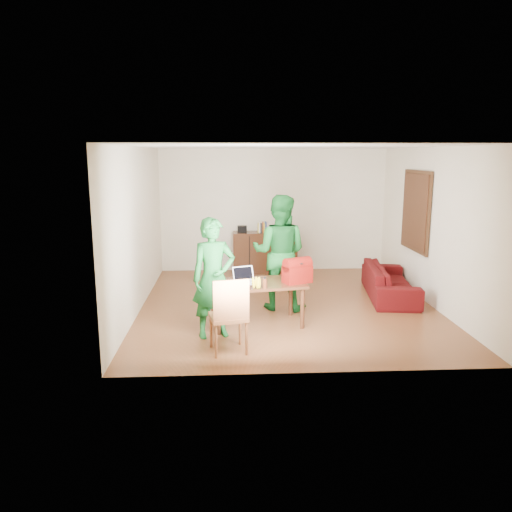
{
  "coord_description": "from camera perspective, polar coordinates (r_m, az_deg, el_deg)",
  "views": [
    {
      "loc": [
        -0.99,
        -8.3,
        2.58
      ],
      "look_at": [
        -0.58,
        -0.77,
        1.04
      ],
      "focal_mm": 35.0,
      "sensor_mm": 36.0,
      "label": 1
    }
  ],
  "objects": [
    {
      "name": "room",
      "position": [
        8.58,
        3.59,
        3.02
      ],
      "size": [
        5.2,
        5.7,
        2.9
      ],
      "color": "#4E2C13",
      "rests_on": "ground"
    },
    {
      "name": "table",
      "position": [
        7.6,
        0.08,
        -3.62
      ],
      "size": [
        1.53,
        1.01,
        0.67
      ],
      "rotation": [
        0.0,
        0.0,
        0.15
      ],
      "color": "black",
      "rests_on": "ground"
    },
    {
      "name": "bananas",
      "position": [
        7.25,
        0.05,
        -3.46
      ],
      "size": [
        0.2,
        0.16,
        0.07
      ],
      "primitive_type": null,
      "rotation": [
        0.0,
        0.0,
        0.32
      ],
      "color": "gold",
      "rests_on": "table"
    },
    {
      "name": "person_near",
      "position": [
        7.07,
        -4.87,
        -2.53
      ],
      "size": [
        0.72,
        0.57,
        1.72
      ],
      "primitive_type": "imported",
      "rotation": [
        0.0,
        0.0,
        0.28
      ],
      "color": "#12541F",
      "rests_on": "ground"
    },
    {
      "name": "bottle",
      "position": [
        7.23,
        1.0,
        -3.09
      ],
      "size": [
        0.06,
        0.06,
        0.17
      ],
      "primitive_type": "cylinder",
      "rotation": [
        0.0,
        0.0,
        0.09
      ],
      "color": "#512412",
      "rests_on": "table"
    },
    {
      "name": "laptop",
      "position": [
        7.53,
        -1.05,
        -2.8
      ],
      "size": [
        0.39,
        0.33,
        0.23
      ],
      "rotation": [
        0.0,
        0.0,
        0.35
      ],
      "color": "white",
      "rests_on": "table"
    },
    {
      "name": "person_far",
      "position": [
        8.34,
        2.68,
        0.4
      ],
      "size": [
        1.11,
        0.97,
        1.93
      ],
      "primitive_type": "imported",
      "rotation": [
        0.0,
        0.0,
        2.85
      ],
      "color": "#13571F",
      "rests_on": "ground"
    },
    {
      "name": "sofa",
      "position": [
        9.47,
        15.05,
        -2.83
      ],
      "size": [
        1.03,
        2.07,
        0.58
      ],
      "primitive_type": "imported",
      "rotation": [
        0.0,
        0.0,
        1.44
      ],
      "color": "#3F0812",
      "rests_on": "ground"
    },
    {
      "name": "chair",
      "position": [
        6.66,
        -3.15,
        -8.46
      ],
      "size": [
        0.55,
        0.53,
        1.03
      ],
      "rotation": [
        0.0,
        0.0,
        0.2
      ],
      "color": "brown",
      "rests_on": "ground"
    },
    {
      "name": "red_bag",
      "position": [
        7.56,
        4.74,
        -1.92
      ],
      "size": [
        0.47,
        0.39,
        0.3
      ],
      "primitive_type": "cube",
      "rotation": [
        0.0,
        0.0,
        0.42
      ],
      "color": "maroon",
      "rests_on": "table"
    }
  ]
}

